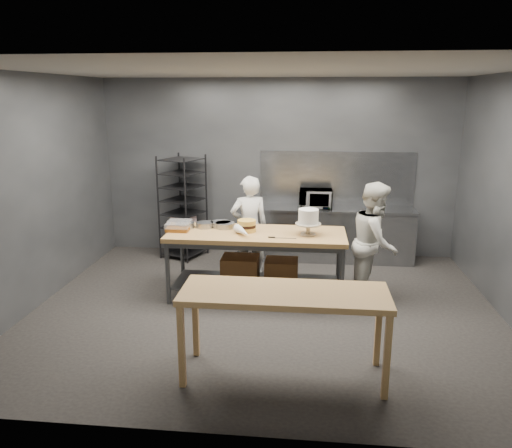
{
  "coord_description": "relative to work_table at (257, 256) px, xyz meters",
  "views": [
    {
      "loc": [
        0.52,
        -6.0,
        2.72
      ],
      "look_at": [
        -0.16,
        0.4,
        1.05
      ],
      "focal_mm": 35.0,
      "sensor_mm": 36.0,
      "label": 1
    }
  ],
  "objects": [
    {
      "name": "ground",
      "position": [
        0.15,
        -0.46,
        -0.57
      ],
      "size": [
        6.0,
        6.0,
        0.0
      ],
      "primitive_type": "plane",
      "color": "black",
      "rests_on": "ground"
    },
    {
      "name": "back_wall",
      "position": [
        0.15,
        2.04,
        0.93
      ],
      "size": [
        6.0,
        0.04,
        3.0
      ],
      "primitive_type": "cube",
      "color": "#4C4F54",
      "rests_on": "ground"
    },
    {
      "name": "work_table",
      "position": [
        0.0,
        0.0,
        0.0
      ],
      "size": [
        2.4,
        0.9,
        0.92
      ],
      "color": "olive",
      "rests_on": "ground"
    },
    {
      "name": "near_counter",
      "position": [
        0.47,
        -2.0,
        0.24
      ],
      "size": [
        2.0,
        0.7,
        0.9
      ],
      "color": "olive",
      "rests_on": "ground"
    },
    {
      "name": "back_counter",
      "position": [
        1.15,
        1.72,
        -0.12
      ],
      "size": [
        2.6,
        0.6,
        0.9
      ],
      "color": "slate",
      "rests_on": "ground"
    },
    {
      "name": "splashback_panel",
      "position": [
        1.15,
        2.02,
        0.78
      ],
      "size": [
        2.6,
        0.02,
        0.9
      ],
      "primitive_type": "cube",
      "color": "slate",
      "rests_on": "back_counter"
    },
    {
      "name": "speed_rack",
      "position": [
        -1.44,
        1.64,
        0.28
      ],
      "size": [
        0.8,
        0.83,
        1.75
      ],
      "color": "black",
      "rests_on": "ground"
    },
    {
      "name": "chef_behind",
      "position": [
        -0.19,
        0.75,
        0.21
      ],
      "size": [
        0.66,
        0.53,
        1.57
      ],
      "primitive_type": "imported",
      "rotation": [
        0.0,
        0.0,
        3.45
      ],
      "color": "white",
      "rests_on": "ground"
    },
    {
      "name": "chef_right",
      "position": [
        1.58,
        0.05,
        0.24
      ],
      "size": [
        0.77,
        0.9,
        1.62
      ],
      "primitive_type": "imported",
      "rotation": [
        0.0,
        0.0,
        1.35
      ],
      "color": "silver",
      "rests_on": "ground"
    },
    {
      "name": "microwave",
      "position": [
        0.8,
        1.72,
        0.48
      ],
      "size": [
        0.54,
        0.37,
        0.3
      ],
      "primitive_type": "imported",
      "color": "black",
      "rests_on": "back_counter"
    },
    {
      "name": "frosted_cake_stand",
      "position": [
        0.69,
        -0.06,
        0.57
      ],
      "size": [
        0.34,
        0.34,
        0.35
      ],
      "color": "#B2A68E",
      "rests_on": "work_table"
    },
    {
      "name": "layer_cake",
      "position": [
        -0.14,
        0.02,
        0.43
      ],
      "size": [
        0.25,
        0.25,
        0.16
      ],
      "color": "gold",
      "rests_on": "work_table"
    },
    {
      "name": "cake_pans",
      "position": [
        -0.69,
        0.18,
        0.39
      ],
      "size": [
        0.82,
        0.37,
        0.07
      ],
      "color": "gray",
      "rests_on": "work_table"
    },
    {
      "name": "piping_bag",
      "position": [
        -0.16,
        -0.22,
        0.41
      ],
      "size": [
        0.29,
        0.39,
        0.12
      ],
      "primitive_type": "cone",
      "rotation": [
        1.57,
        0.0,
        0.52
      ],
      "color": "white",
      "rests_on": "work_table"
    },
    {
      "name": "offset_spatula",
      "position": [
        0.31,
        -0.26,
        0.35
      ],
      "size": [
        0.36,
        0.02,
        0.02
      ],
      "color": "slate",
      "rests_on": "work_table"
    },
    {
      "name": "pastry_clamshells",
      "position": [
        -1.09,
        0.02,
        0.4
      ],
      "size": [
        0.33,
        0.39,
        0.11
      ],
      "color": "#A16620",
      "rests_on": "work_table"
    }
  ]
}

